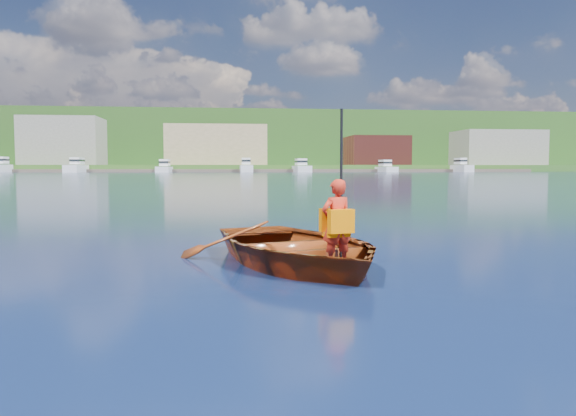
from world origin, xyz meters
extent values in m
plane|color=#112A3A|center=(0.00, 0.00, 0.00)|extent=(600.00, 600.00, 0.00)
imported|color=brown|center=(-1.08, -0.65, 0.25)|extent=(3.81, 4.52, 0.80)
imported|color=red|center=(-0.67, -1.46, 0.66)|extent=(0.47, 0.38, 1.13)
cube|color=orange|center=(-0.63, -1.57, 0.70)|extent=(0.35, 0.20, 0.30)
cube|color=orange|center=(-0.70, -1.34, 0.70)|extent=(0.35, 0.18, 0.30)
cube|color=orange|center=(-0.67, -1.46, 0.52)|extent=(0.35, 0.30, 0.05)
cylinder|color=black|center=(-0.57, -1.27, 1.12)|extent=(0.05, 0.05, 2.03)
cube|color=#2B5020|center=(0.00, 190.00, 1.00)|extent=(400.00, 80.00, 2.00)
cube|color=#214519|center=(0.00, 240.00, 11.00)|extent=(400.00, 100.00, 22.00)
cube|color=brown|center=(5.75, 148.00, 0.40)|extent=(160.02, 5.16, 0.80)
cube|color=gray|center=(-50.00, 165.00, 9.00)|extent=(22.00, 16.00, 14.00)
cube|color=#9A7E66|center=(-5.00, 165.00, 8.00)|extent=(30.00, 16.00, 12.00)
cube|color=brown|center=(45.00, 165.00, 6.50)|extent=(18.00, 16.00, 9.00)
cube|color=gray|center=(85.00, 165.00, 7.50)|extent=(26.00, 16.00, 11.00)
cube|color=white|center=(-59.47, 143.00, 0.90)|extent=(2.53, 9.03, 2.26)
cube|color=white|center=(-59.47, 143.90, 3.16)|extent=(1.77, 4.06, 1.80)
cube|color=black|center=(-59.47, 143.90, 3.26)|extent=(1.82, 4.24, 0.50)
cube|color=white|center=(-40.95, 143.00, 0.84)|extent=(3.54, 12.63, 2.11)
cube|color=white|center=(-40.95, 144.26, 3.01)|extent=(2.47, 5.68, 1.80)
cube|color=black|center=(-40.95, 144.26, 3.11)|extent=(2.55, 5.93, 0.50)
cube|color=white|center=(-18.37, 143.00, 0.66)|extent=(3.41, 12.18, 1.66)
cube|color=white|center=(-18.37, 144.22, 2.56)|extent=(2.39, 5.48, 1.80)
cube|color=black|center=(-18.37, 144.22, 2.66)|extent=(2.46, 5.73, 0.50)
cube|color=white|center=(3.27, 143.00, 0.83)|extent=(3.23, 11.55, 2.08)
cube|color=white|center=(3.27, 144.15, 2.98)|extent=(2.26, 5.20, 1.80)
cube|color=black|center=(3.27, 144.15, 3.08)|extent=(2.33, 5.43, 0.50)
cube|color=white|center=(18.31, 143.00, 0.76)|extent=(3.80, 13.59, 1.90)
cube|color=white|center=(18.31, 144.36, 2.80)|extent=(2.66, 6.11, 1.80)
cube|color=black|center=(18.31, 144.36, 2.90)|extent=(2.74, 6.39, 0.50)
cube|color=white|center=(41.93, 143.00, 0.64)|extent=(3.35, 11.97, 1.60)
cube|color=white|center=(41.93, 144.20, 2.50)|extent=(2.35, 5.38, 1.80)
cube|color=black|center=(41.93, 144.20, 2.60)|extent=(2.41, 5.62, 0.50)
cube|color=white|center=(63.70, 143.00, 0.87)|extent=(2.82, 10.08, 2.17)
cube|color=white|center=(63.70, 144.01, 3.07)|extent=(1.98, 4.54, 1.80)
cube|color=black|center=(63.70, 144.01, 3.17)|extent=(2.03, 4.74, 0.50)
cylinder|color=#382314|center=(-92.96, 251.90, 15.78)|extent=(0.80, 0.80, 2.80)
sphere|color=#244F1E|center=(-92.96, 251.90, 19.51)|extent=(5.23, 5.23, 5.23)
cylinder|color=#382314|center=(99.11, 273.72, 19.95)|extent=(0.80, 0.80, 2.42)
sphere|color=#244F1E|center=(99.11, 273.72, 23.18)|extent=(4.52, 4.52, 4.52)
cylinder|color=#382314|center=(72.90, 233.25, 12.67)|extent=(0.80, 0.80, 4.05)
sphere|color=#244F1E|center=(72.90, 233.25, 18.08)|extent=(7.56, 7.56, 7.56)
cylinder|color=#382314|center=(54.21, 278.73, 21.64)|extent=(0.80, 0.80, 3.79)
sphere|color=#244F1E|center=(54.21, 278.73, 26.70)|extent=(7.07, 7.07, 7.07)
cylinder|color=#382314|center=(114.20, 248.61, 15.19)|extent=(0.80, 0.80, 2.93)
sphere|color=#244F1E|center=(114.20, 248.61, 19.10)|extent=(5.48, 5.48, 5.48)
cylinder|color=#382314|center=(-16.36, 208.98, 7.29)|extent=(0.80, 0.80, 2.98)
sphere|color=#244F1E|center=(-16.36, 208.98, 11.27)|extent=(5.57, 5.57, 5.57)
cylinder|color=#382314|center=(-64.97, 252.10, 15.80)|extent=(0.80, 0.80, 2.76)
sphere|color=#244F1E|center=(-64.97, 252.10, 19.48)|extent=(5.15, 5.15, 5.15)
cylinder|color=#382314|center=(126.42, 199.83, 5.40)|extent=(0.80, 0.80, 2.86)
sphere|color=#244F1E|center=(126.42, 199.83, 9.22)|extent=(5.34, 5.34, 5.34)
cylinder|color=#382314|center=(-37.99, 272.20, 20.01)|extent=(0.80, 0.80, 3.13)
sphere|color=#244F1E|center=(-37.99, 272.20, 24.18)|extent=(5.85, 5.85, 5.85)
cylinder|color=#382314|center=(125.56, 221.76, 9.94)|extent=(0.80, 0.80, 3.17)
sphere|color=#244F1E|center=(125.56, 221.76, 14.16)|extent=(5.92, 5.92, 5.92)
cylinder|color=#382314|center=(-2.24, 252.82, 16.61)|extent=(0.80, 0.80, 4.08)
sphere|color=#244F1E|center=(-2.24, 252.82, 22.05)|extent=(7.62, 7.62, 7.62)
cylinder|color=#382314|center=(157.55, 257.47, 17.16)|extent=(0.80, 0.80, 3.33)
sphere|color=#244F1E|center=(157.55, 257.47, 21.60)|extent=(6.22, 6.22, 6.22)
cylinder|color=#382314|center=(-51.19, 246.83, 15.24)|extent=(0.80, 0.80, 3.75)
sphere|color=#244F1E|center=(-51.19, 246.83, 20.24)|extent=(7.00, 7.00, 7.00)
cylinder|color=#382314|center=(-91.61, 271.11, 19.88)|extent=(0.80, 0.80, 3.32)
sphere|color=#244F1E|center=(-91.61, 271.11, 24.31)|extent=(6.19, 6.19, 6.19)
cylinder|color=#382314|center=(128.01, 220.92, 10.19)|extent=(0.80, 0.80, 4.00)
sphere|color=#244F1E|center=(128.01, 220.92, 15.52)|extent=(7.47, 7.47, 7.47)
camera|label=1|loc=(-2.05, -8.45, 1.38)|focal=35.00mm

